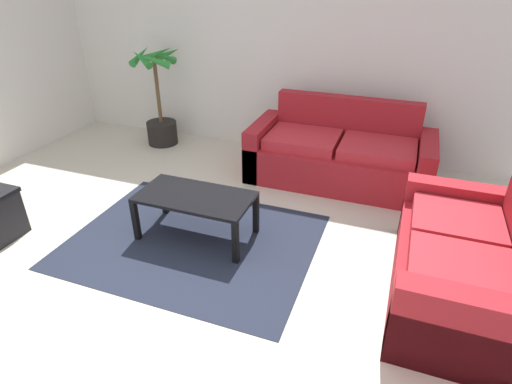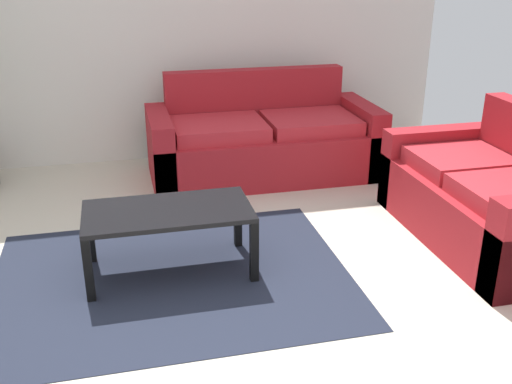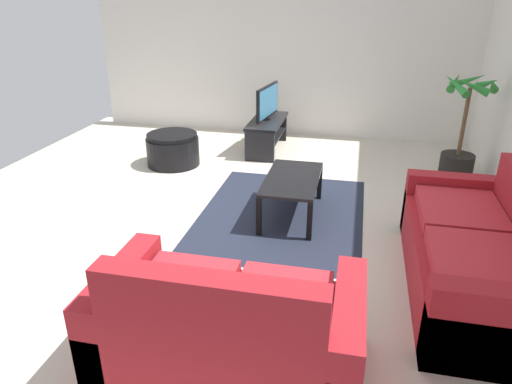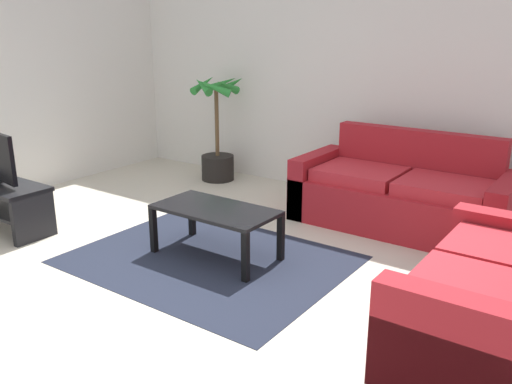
{
  "view_description": "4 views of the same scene",
  "coord_description": "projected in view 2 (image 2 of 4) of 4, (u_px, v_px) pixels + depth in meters",
  "views": [
    {
      "loc": [
        1.69,
        -2.18,
        2.27
      ],
      "look_at": [
        0.56,
        0.86,
        0.47
      ],
      "focal_mm": 29.43,
      "sensor_mm": 36.0,
      "label": 1
    },
    {
      "loc": [
        -0.21,
        -2.72,
        1.92
      ],
      "look_at": [
        0.6,
        0.66,
        0.5
      ],
      "focal_mm": 41.92,
      "sensor_mm": 36.0,
      "label": 2
    },
    {
      "loc": [
        4.48,
        1.29,
        2.22
      ],
      "look_at": [
        0.64,
        0.43,
        0.5
      ],
      "focal_mm": 32.84,
      "sensor_mm": 36.0,
      "label": 3
    },
    {
      "loc": [
        2.78,
        -2.58,
        1.87
      ],
      "look_at": [
        0.52,
        0.6,
        0.68
      ],
      "focal_mm": 37.92,
      "sensor_mm": 36.0,
      "label": 4
    }
  ],
  "objects": [
    {
      "name": "ground_plane",
      "position": [
        177.0,
        333.0,
        3.22
      ],
      "size": [
        6.6,
        6.6,
        0.0
      ],
      "primitive_type": "plane",
      "color": "beige"
    },
    {
      "name": "coffee_table",
      "position": [
        168.0,
        217.0,
        3.7
      ],
      "size": [
        1.03,
        0.54,
        0.43
      ],
      "color": "black",
      "rests_on": "ground"
    },
    {
      "name": "couch_main",
      "position": [
        263.0,
        142.0,
        5.39
      ],
      "size": [
        2.02,
        0.9,
        0.9
      ],
      "color": "maroon",
      "rests_on": "ground"
    },
    {
      "name": "wall_back",
      "position": [
        132.0,
        17.0,
        5.41
      ],
      "size": [
        6.0,
        0.06,
        2.7
      ],
      "primitive_type": "cube",
      "color": "silver",
      "rests_on": "ground"
    },
    {
      "name": "area_rug",
      "position": [
        173.0,
        277.0,
        3.75
      ],
      "size": [
        2.2,
        1.7,
        0.01
      ],
      "primitive_type": "cube",
      "color": "#1E2333",
      "rests_on": "ground"
    },
    {
      "name": "couch_loveseat",
      "position": [
        492.0,
        200.0,
        4.16
      ],
      "size": [
        0.9,
        1.6,
        0.9
      ],
      "color": "maroon",
      "rests_on": "ground"
    }
  ]
}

